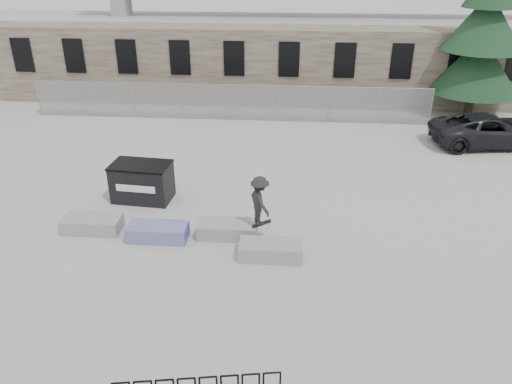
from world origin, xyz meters
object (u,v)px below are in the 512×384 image
at_px(dumpster, 142,182).
at_px(skateboarder, 260,201).
at_px(planter_offset, 271,250).
at_px(planter_center_left, 158,231).
at_px(planter_center_right, 228,229).
at_px(suv, 489,130).
at_px(planter_far_left, 92,224).
at_px(spruce_tree, 484,30).

height_order(dumpster, skateboarder, skateboarder).
bearing_deg(skateboarder, planter_offset, 173.76).
height_order(planter_center_left, skateboarder, skateboarder).
height_order(planter_center_right, dumpster, dumpster).
bearing_deg(suv, planter_center_left, 117.74).
relative_size(planter_offset, skateboarder, 1.06).
height_order(planter_far_left, suv, suv).
bearing_deg(spruce_tree, planter_offset, -124.63).
bearing_deg(planter_offset, planter_center_right, 142.80).
xyz_separation_m(planter_center_left, suv, (13.96, 9.81, 0.49)).
xyz_separation_m(spruce_tree, suv, (-0.48, -4.72, -3.99)).
xyz_separation_m(suv, skateboarder, (-10.54, -9.62, 0.71)).
height_order(planter_center_right, suv, suv).
relative_size(dumpster, suv, 0.43).
xyz_separation_m(planter_far_left, planter_center_right, (4.73, 0.02, 0.00)).
relative_size(planter_center_right, skateboarder, 1.06).
distance_m(dumpster, suv, 16.79).
bearing_deg(dumpster, spruce_tree, 41.81).
distance_m(planter_offset, dumpster, 6.32).
bearing_deg(dumpster, planter_offset, -29.96).
xyz_separation_m(dumpster, skateboarder, (4.73, -2.63, 0.73)).
relative_size(planter_far_left, planter_offset, 1.00).
bearing_deg(planter_offset, spruce_tree, 55.37).
bearing_deg(planter_far_left, suv, 30.06).
distance_m(planter_offset, spruce_tree, 19.17).
xyz_separation_m(planter_far_left, suv, (16.37, 9.47, 0.49)).
height_order(spruce_tree, suv, spruce_tree).
relative_size(planter_center_right, suv, 0.36).
bearing_deg(planter_center_right, planter_center_left, -171.35).
height_order(dumpster, spruce_tree, spruce_tree).
xyz_separation_m(planter_offset, dumpster, (-5.16, 3.63, 0.47)).
bearing_deg(planter_center_left, dumpster, 114.76).
bearing_deg(skateboarder, planter_center_right, 52.11).
bearing_deg(spruce_tree, planter_far_left, -139.90).
relative_size(planter_center_right, dumpster, 0.85).
xyz_separation_m(dumpster, spruce_tree, (15.75, 11.71, 4.01)).
relative_size(dumpster, spruce_tree, 0.21).
bearing_deg(planter_center_left, suv, 35.09).
distance_m(planter_far_left, planter_center_right, 4.73).
bearing_deg(spruce_tree, suv, -95.84).
distance_m(planter_center_right, suv, 15.00).
bearing_deg(dumpster, suv, 29.78).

